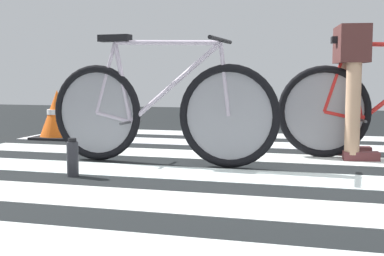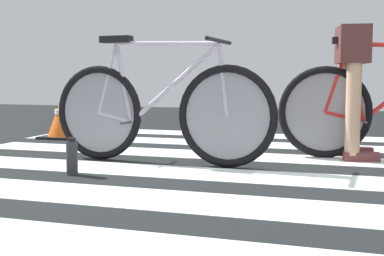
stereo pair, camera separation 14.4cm
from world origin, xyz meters
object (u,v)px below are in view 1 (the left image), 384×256
at_px(traffic_cone, 57,115).
at_px(cyclist_2_of_2, 351,73).
at_px(water_bottle, 73,158).
at_px(bicycle_1_of_2, 159,111).

bearing_deg(traffic_cone, cyclist_2_of_2, -10.85).
xyz_separation_m(cyclist_2_of_2, traffic_cone, (-2.84, 0.54, -0.42)).
bearing_deg(water_bottle, bicycle_1_of_2, 57.74).
relative_size(bicycle_1_of_2, traffic_cone, 3.51).
relative_size(bicycle_1_of_2, water_bottle, 7.14).
height_order(cyclist_2_of_2, water_bottle, cyclist_2_of_2).
bearing_deg(traffic_cone, bicycle_1_of_2, -38.20).
distance_m(bicycle_1_of_2, traffic_cone, 1.92).
distance_m(water_bottle, traffic_cone, 2.11).
distance_m(cyclist_2_of_2, water_bottle, 2.18).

